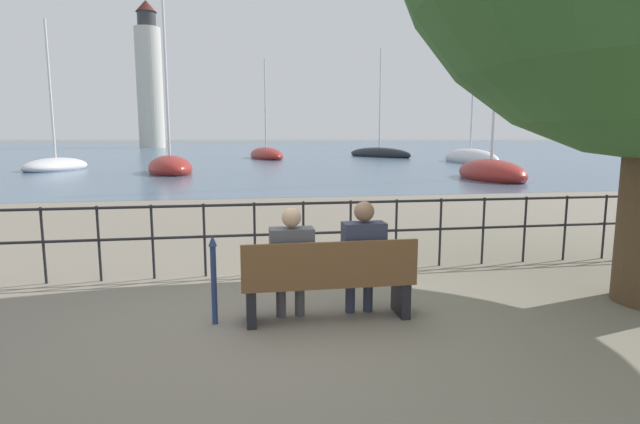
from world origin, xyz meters
name	(u,v)px	position (x,y,z in m)	size (l,w,h in m)	color
ground_plane	(328,318)	(0.00, 0.00, 0.00)	(1000.00, 1000.00, 0.00)	gray
harbor_water	(237,143)	(0.00, 161.08, 0.00)	(600.00, 300.00, 0.01)	#47607A
park_bench	(329,282)	(0.00, -0.06, 0.44)	(1.86, 0.45, 0.90)	brown
seated_person_left	(291,259)	(-0.39, 0.01, 0.68)	(0.46, 0.35, 1.24)	#4C4C51
seated_person_right	(363,254)	(0.39, 0.01, 0.71)	(0.46, 0.35, 1.29)	#2D3347
promenade_railing	(303,226)	(0.00, 1.95, 0.69)	(15.59, 0.04, 1.05)	black
closed_umbrella	(214,275)	(-1.21, 0.05, 0.54)	(0.09, 0.09, 0.96)	navy
sailboat_0	(56,166)	(-11.69, 27.48, 0.26)	(3.86, 5.79, 9.15)	silver
sailboat_1	(491,172)	(10.99, 16.77, 0.35)	(2.67, 5.78, 12.44)	maroon
sailboat_2	(379,154)	(13.43, 43.75, 0.32)	(5.26, 8.84, 10.98)	black
sailboat_3	(266,155)	(1.94, 41.91, 0.32)	(3.77, 8.98, 9.52)	maroon
sailboat_4	(470,158)	(17.18, 31.47, 0.35)	(2.08, 8.13, 10.87)	silver
sailboat_5	(170,167)	(-4.49, 23.37, 0.35)	(3.44, 5.71, 12.18)	maroon
harbor_lighthouse	(150,81)	(-16.34, 94.75, 12.50)	(4.73, 4.73, 26.87)	beige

